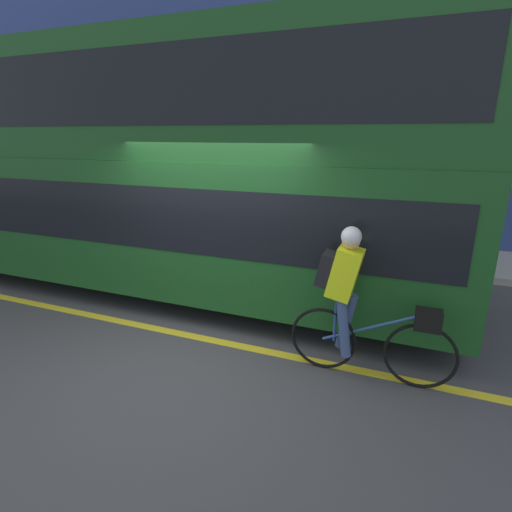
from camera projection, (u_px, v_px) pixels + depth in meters
The scene contains 6 objects.
ground_plane at pixel (196, 350), 5.02m from camera, with size 80.00×80.00×0.00m, color #424244.
road_center_line at pixel (207, 339), 5.27m from camera, with size 50.00×0.14×0.01m, color yellow.
sidewalk_curb at pixel (301, 246), 9.39m from camera, with size 60.00×1.99×0.13m.
building_facade at pixel (322, 44), 9.08m from camera, with size 60.00×0.30×9.11m.
bus at pixel (112, 160), 6.82m from camera, with size 11.42×2.50×3.91m.
cyclist_on_bike at pixel (356, 300), 4.26m from camera, with size 1.77×0.32×1.70m.
Camera 1 is at (2.34, -3.86, 2.61)m, focal length 28.00 mm.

